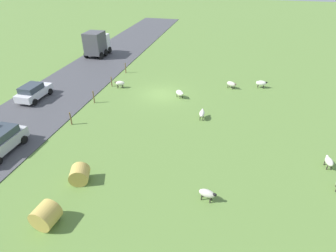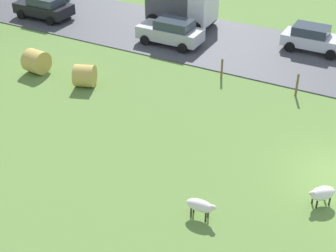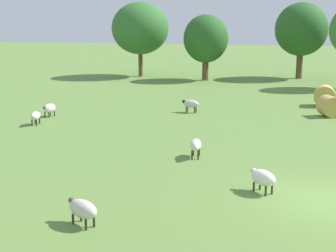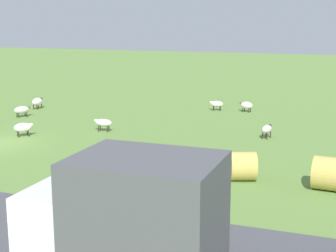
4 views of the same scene
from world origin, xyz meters
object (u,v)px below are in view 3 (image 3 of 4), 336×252
object	(u,v)px
sheep_4	(35,116)
sheep_6	(263,178)
sheep_5	(191,104)
hay_bale_0	(324,96)
sheep_1	(83,209)
tree_1	(301,29)
tree_0	(206,39)
hay_bale_1	(329,106)
tree_3	(140,28)
sheep_7	(49,108)
sheep_0	(196,145)

from	to	relation	value
sheep_4	sheep_6	bearing A→B (deg)	-34.29
sheep_5	hay_bale_0	size ratio (longest dim) A/B	0.84
sheep_1	sheep_6	size ratio (longest dim) A/B	1.08
hay_bale_0	tree_1	bearing A→B (deg)	93.31
sheep_5	tree_0	size ratio (longest dim) A/B	0.20
hay_bale_1	tree_3	size ratio (longest dim) A/B	0.18
hay_bale_0	tree_0	bearing A→B (deg)	129.13
sheep_5	sheep_7	xyz separation A→B (m)	(-7.95, -2.85, -0.03)
sheep_7	tree_3	bearing A→B (deg)	88.21
tree_3	sheep_6	bearing A→B (deg)	-68.57
sheep_0	tree_3	distance (m)	28.06
sheep_4	tree_0	bearing A→B (deg)	71.32
sheep_1	hay_bale_0	size ratio (longest dim) A/B	0.89
hay_bale_0	tree_3	world-z (taller)	tree_3
tree_0	tree_3	bearing A→B (deg)	166.15
tree_0	tree_3	xyz separation A→B (m)	(-6.38, 1.57, 0.83)
sheep_0	sheep_7	world-z (taller)	sheep_0
sheep_0	tree_3	bearing A→B (deg)	108.86
sheep_1	sheep_5	distance (m)	17.13
sheep_0	sheep_4	xyz separation A→B (m)	(-9.41, 4.57, -0.05)
hay_bale_1	tree_1	bearing A→B (deg)	92.47
sheep_7	tree_3	size ratio (longest dim) A/B	0.16
sheep_4	tree_3	size ratio (longest dim) A/B	0.15
tree_0	sheep_7	bearing A→B (deg)	-111.29
sheep_1	sheep_6	world-z (taller)	sheep_6
sheep_0	sheep_1	xyz separation A→B (m)	(-2.21, -7.49, -0.04)
hay_bale_0	sheep_4	bearing A→B (deg)	-150.92
sheep_4	tree_1	bearing A→B (deg)	56.67
tree_0	sheep_5	bearing A→B (deg)	-86.38
tree_3	sheep_0	bearing A→B (deg)	-71.14
sheep_6	sheep_5	bearing A→B (deg)	108.43
sheep_1	tree_1	xyz separation A→B (m)	(7.95, 35.11, 3.95)
sheep_5	hay_bale_1	world-z (taller)	hay_bale_1
tree_1	tree_3	bearing A→B (deg)	-174.85
sheep_6	sheep_7	size ratio (longest dim) A/B	1.03
sheep_1	tree_1	bearing A→B (deg)	77.23
sheep_5	tree_0	world-z (taller)	tree_0
sheep_7	sheep_5	bearing A→B (deg)	19.73
tree_0	sheep_1	bearing A→B (deg)	-89.31
tree_0	sheep_0	bearing A→B (deg)	-83.99
sheep_4	sheep_5	distance (m)	9.27
tree_3	sheep_4	bearing A→B (deg)	-91.14
sheep_1	sheep_4	size ratio (longest dim) A/B	1.15
sheep_5	sheep_7	distance (m)	8.44
hay_bale_0	tree_0	distance (m)	14.82
sheep_0	sheep_7	distance (m)	11.75
sheep_4	tree_0	distance (m)	21.50
sheep_0	hay_bale_0	world-z (taller)	hay_bale_0
sheep_5	sheep_6	bearing A→B (deg)	-71.57
sheep_1	tree_3	xyz separation A→B (m)	(-6.77, 33.78, 4.00)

